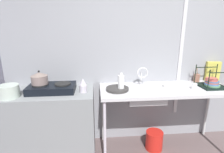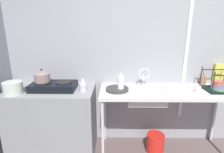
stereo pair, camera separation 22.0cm
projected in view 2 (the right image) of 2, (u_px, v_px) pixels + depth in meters
name	position (u px, v px, depth m)	size (l,w,h in m)	color
wall_back	(160.00, 54.00, 2.46)	(4.99, 0.10, 2.62)	#92949C
wall_metal_strip	(187.00, 45.00, 2.36)	(0.05, 0.01, 2.09)	silver
counter_concrete	(54.00, 121.00, 2.38)	(1.10, 0.59, 0.90)	gray
counter_sink	(167.00, 95.00, 2.26)	(1.70, 0.59, 0.90)	silver
stove	(54.00, 86.00, 2.24)	(0.56, 0.32, 0.10)	black
pot_on_left_burner	(42.00, 76.00, 2.21)	(0.20, 0.20, 0.17)	gray
pot_beside_stove	(13.00, 88.00, 2.10)	(0.22, 0.22, 0.14)	silver
percolator	(83.00, 85.00, 2.18)	(0.09, 0.09, 0.17)	silver
sink_basin	(146.00, 96.00, 2.23)	(0.47, 0.35, 0.15)	silver
faucet	(144.00, 74.00, 2.31)	(0.15, 0.08, 0.26)	silver
frying_pan	(117.00, 89.00, 2.22)	(0.29, 0.29, 0.03)	#333130
dish_rack	(218.00, 86.00, 2.22)	(0.33, 0.32, 0.27)	black
cup_by_rack	(198.00, 89.00, 2.15)	(0.07, 0.07, 0.08)	white
small_bowl_on_drainboard	(170.00, 88.00, 2.27)	(0.13, 0.13, 0.04)	silver
bottle_by_sink	(121.00, 83.00, 2.18)	(0.08, 0.08, 0.23)	white
cereal_box	(221.00, 74.00, 2.43)	(0.19, 0.05, 0.29)	#D5CA4F
utensil_jar	(203.00, 80.00, 2.44)	(0.08, 0.08, 0.22)	#9C6753
bucket_on_floor	(155.00, 143.00, 2.42)	(0.24, 0.24, 0.26)	red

